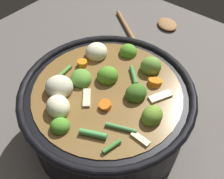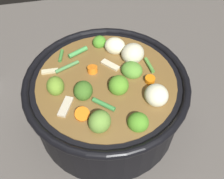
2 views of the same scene
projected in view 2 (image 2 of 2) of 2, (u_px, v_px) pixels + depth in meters
name	position (u px, v px, depth m)	size (l,w,h in m)	color
ground_plane	(107.00, 117.00, 0.59)	(1.10, 1.10, 0.00)	#514C47
cooking_pot	(107.00, 98.00, 0.53)	(0.33, 0.33, 0.16)	black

